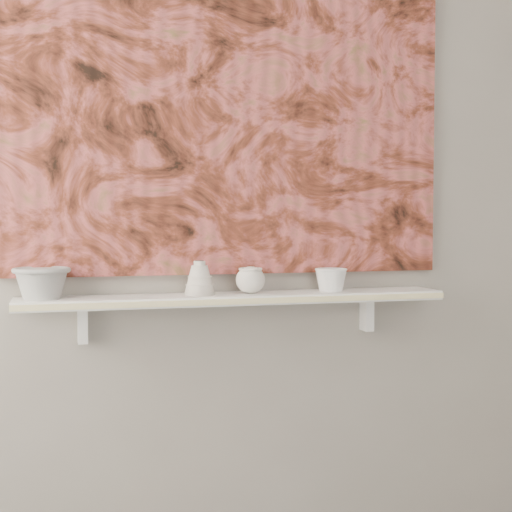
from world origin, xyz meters
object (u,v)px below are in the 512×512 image
object	(u,v)px
painting	(231,109)
bowl_white	(331,280)
bowl_grey	(42,283)
cup_cream	(250,280)
bell_vessel	(200,278)
shelf	(237,298)

from	to	relation	value
painting	bowl_white	size ratio (longest dim) A/B	13.72
bowl_grey	cup_cream	world-z (taller)	bowl_grey
bell_vessel	bowl_white	size ratio (longest dim) A/B	1.01
cup_cream	bowl_white	xyz separation A→B (m)	(0.28, 0.00, -0.00)
bell_vessel	painting	bearing A→B (deg)	32.86
bell_vessel	bowl_white	distance (m)	0.45
painting	bell_vessel	distance (m)	0.57
painting	bell_vessel	xyz separation A→B (m)	(-0.12, -0.08, -0.55)
painting	bell_vessel	bearing A→B (deg)	-147.14
shelf	cup_cream	bearing A→B (deg)	0.00
bowl_grey	bowl_white	xyz separation A→B (m)	(0.94, 0.00, -0.01)
painting	bowl_white	distance (m)	0.66
shelf	bell_vessel	bearing A→B (deg)	180.00
cup_cream	bell_vessel	world-z (taller)	bell_vessel
bowl_grey	bell_vessel	world-z (taller)	bell_vessel
shelf	painting	distance (m)	0.63
shelf	cup_cream	world-z (taller)	cup_cream
shelf	cup_cream	size ratio (longest dim) A/B	14.47
cup_cream	bowl_white	size ratio (longest dim) A/B	0.89
bell_vessel	bowl_grey	bearing A→B (deg)	180.00
bowl_grey	bowl_white	distance (m)	0.94
bowl_grey	bowl_white	world-z (taller)	bowl_grey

